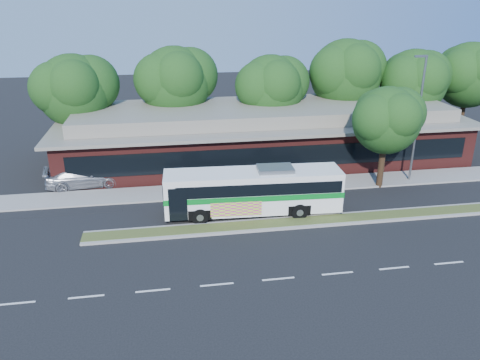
{
  "coord_description": "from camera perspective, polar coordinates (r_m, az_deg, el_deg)",
  "views": [
    {
      "loc": [
        -7.94,
        -23.74,
        12.82
      ],
      "look_at": [
        -3.55,
        3.18,
        2.0
      ],
      "focal_mm": 35.0,
      "sensor_mm": 36.0,
      "label": 1
    }
  ],
  "objects": [
    {
      "name": "transit_bus",
      "position": [
        28.86,
        1.7,
        -1.02
      ],
      "size": [
        11.02,
        2.93,
        3.07
      ],
      "rotation": [
        0.0,
        0.0,
        -0.05
      ],
      "color": "white",
      "rests_on": "ground"
    },
    {
      "name": "sedan",
      "position": [
        35.19,
        -18.48,
        0.45
      ],
      "size": [
        5.51,
        2.78,
        1.54
      ],
      "primitive_type": "imported",
      "rotation": [
        0.0,
        0.0,
        1.69
      ],
      "color": "#ABACB3",
      "rests_on": "ground"
    },
    {
      "name": "tree_bg_a",
      "position": [
        40.05,
        -18.98,
        10.5
      ],
      "size": [
        6.47,
        5.8,
        8.63
      ],
      "color": "black",
      "rests_on": "ground"
    },
    {
      "name": "tree_bg_f",
      "position": [
        49.41,
        26.49,
        11.58
      ],
      "size": [
        6.69,
        6.0,
        8.92
      ],
      "color": "black",
      "rests_on": "ground"
    },
    {
      "name": "ground",
      "position": [
        28.12,
        8.25,
        -5.72
      ],
      "size": [
        120.0,
        120.0,
        0.0
      ],
      "primitive_type": "plane",
      "color": "black",
      "rests_on": "ground"
    },
    {
      "name": "tree_bg_d",
      "position": [
        43.6,
        13.26,
        12.64
      ],
      "size": [
        6.91,
        6.2,
        9.37
      ],
      "color": "black",
      "rests_on": "ground"
    },
    {
      "name": "tree_bg_c",
      "position": [
        40.63,
        4.28,
        11.34
      ],
      "size": [
        6.24,
        5.6,
        8.26
      ],
      "color": "black",
      "rests_on": "ground"
    },
    {
      "name": "sidewalk",
      "position": [
        33.68,
        5.09,
        -0.71
      ],
      "size": [
        44.0,
        2.6,
        0.12
      ],
      "primitive_type": "cube",
      "color": "gray",
      "rests_on": "ground"
    },
    {
      "name": "lamp_post",
      "position": [
        35.4,
        20.84,
        7.31
      ],
      "size": [
        0.93,
        0.18,
        9.07
      ],
      "color": "slate",
      "rests_on": "ground"
    },
    {
      "name": "parking_lot",
      "position": [
        37.47,
        -24.2,
        -0.35
      ],
      "size": [
        14.0,
        12.0,
        0.01
      ],
      "primitive_type": "cube",
      "color": "black",
      "rests_on": "ground"
    },
    {
      "name": "tree_bg_e",
      "position": [
        45.4,
        20.8,
        11.3
      ],
      "size": [
        6.47,
        5.8,
        8.5
      ],
      "color": "black",
      "rests_on": "ground"
    },
    {
      "name": "tree_bg_b",
      "position": [
        40.46,
        -7.34,
        11.97
      ],
      "size": [
        6.69,
        6.0,
        9.0
      ],
      "color": "black",
      "rests_on": "ground"
    },
    {
      "name": "median_strip",
      "position": [
        28.6,
        7.91,
        -5.05
      ],
      "size": [
        26.0,
        1.1,
        0.15
      ],
      "primitive_type": "cube",
      "color": "#384B1F",
      "rests_on": "ground"
    },
    {
      "name": "plaza_building",
      "position": [
        39.07,
        2.84,
        5.73
      ],
      "size": [
        33.2,
        11.2,
        4.45
      ],
      "color": "#561D1B",
      "rests_on": "ground"
    },
    {
      "name": "sidewalk_tree",
      "position": [
        33.79,
        17.89,
        7.17
      ],
      "size": [
        5.13,
        4.61,
        7.17
      ],
      "color": "black",
      "rests_on": "ground"
    }
  ]
}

